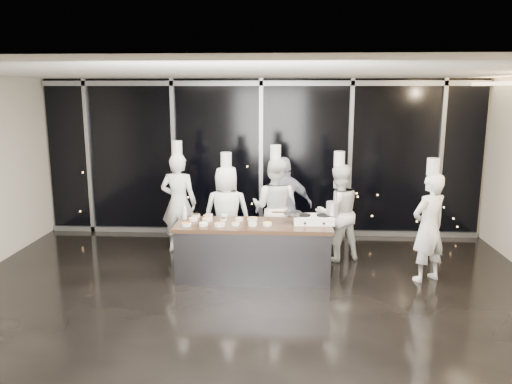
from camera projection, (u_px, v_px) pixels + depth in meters
ground at (249, 300)px, 7.19m from camera, size 9.00×9.00×0.00m
room_shell at (262, 145)px, 6.72m from camera, size 9.02×7.02×3.21m
window_wall at (261, 158)px, 10.22m from camera, size 8.90×0.11×3.20m
demo_counter at (253, 250)px, 7.98m from camera, size 2.46×0.86×0.90m
stove at (313, 219)px, 7.89m from camera, size 0.64×0.42×0.14m
frying_pan at (292, 213)px, 7.88m from camera, size 0.47×0.28×0.04m
stock_pot at (333, 208)px, 7.85m from camera, size 0.21×0.21×0.20m
prep_bowls at (221, 221)px, 7.96m from camera, size 1.41×0.71×0.05m
squeeze_bottle at (185, 212)px, 8.14m from camera, size 0.07×0.07×0.25m
chef_far_left at (179, 202)px, 9.20m from camera, size 0.71×0.50×2.07m
chef_left at (227, 212)px, 8.78m from camera, size 0.84×0.56×1.92m
chef_center at (275, 207)px, 8.91m from camera, size 1.03×0.90×2.03m
guest at (284, 207)px, 8.94m from camera, size 1.15×0.78×1.82m
chef_right at (338, 212)px, 8.75m from camera, size 1.02×0.92×1.94m
chef_side at (429, 226)px, 7.78m from camera, size 0.75×0.68×1.96m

